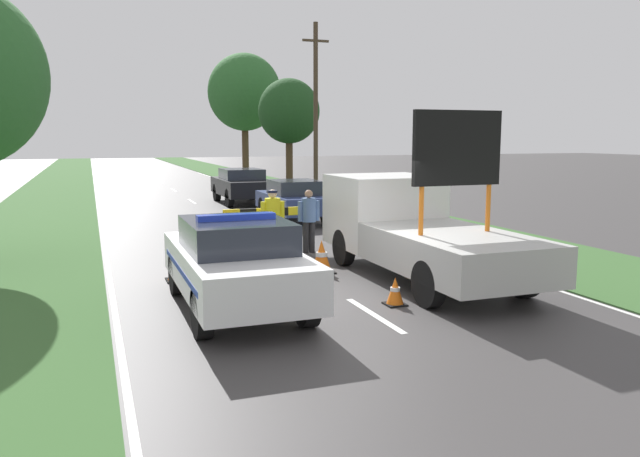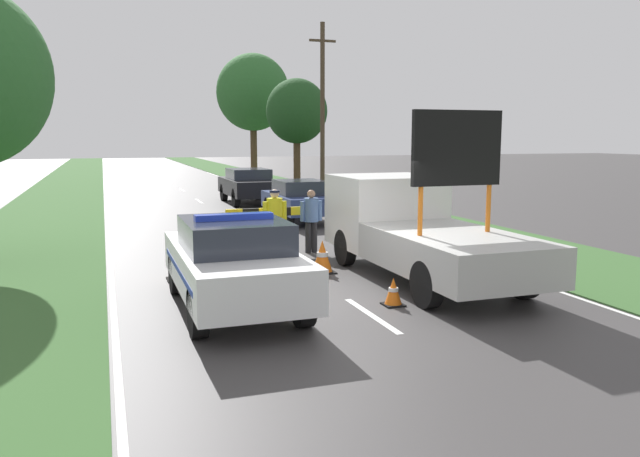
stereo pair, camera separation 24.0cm
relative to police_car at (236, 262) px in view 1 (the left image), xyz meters
name	(u,v)px [view 1 (the left image)]	position (x,y,z in m)	size (l,w,h in m)	color
ground_plane	(350,300)	(2.07, -0.10, -0.82)	(160.00, 160.00, 0.00)	#3D3A3A
lane_markings	(214,215)	(2.07, 12.97, -0.82)	(8.19, 56.93, 0.01)	silver
grass_verge_left	(48,203)	(-4.06, 19.90, -0.80)	(3.98, 120.00, 0.03)	#38602D
grass_verge_right	(308,194)	(8.20, 19.90, -0.80)	(3.98, 120.00, 0.03)	#38602D
police_car	(236,262)	(0.00, 0.00, 0.00)	(1.87, 4.52, 1.66)	white
work_truck	(413,227)	(4.14, 1.38, 0.22)	(2.23, 6.09, 3.42)	white
road_barrier	(272,216)	(2.07, 4.99, 0.12)	(2.53, 0.08, 1.14)	black
police_officer	(273,217)	(1.88, 4.28, 0.17)	(0.60, 0.38, 1.67)	#191E38
pedestrian_civilian	(309,216)	(2.91, 4.56, 0.12)	(0.58, 0.37, 1.61)	#232326
traffic_cone_near_police	(291,252)	(1.92, 2.97, -0.47)	(0.51, 0.51, 0.70)	black
traffic_cone_centre_front	(178,264)	(-0.64, 2.53, -0.48)	(0.50, 0.50, 0.68)	black
traffic_cone_near_truck	(395,291)	(2.68, -0.71, -0.58)	(0.35, 0.35, 0.50)	black
traffic_cone_behind_barrier	(322,257)	(2.39, 2.23, -0.47)	(0.52, 0.52, 0.71)	black
queued_car_hatch_blue	(294,200)	(4.39, 10.33, -0.06)	(1.76, 3.91, 1.44)	navy
queued_car_sedan_black	(241,185)	(4.00, 16.75, 0.01)	(1.89, 4.43, 1.54)	black
roadside_tree_near_left	(289,112)	(7.90, 22.05, 3.44)	(3.28, 3.28, 6.01)	#4C3823
roadside_tree_near_right	(244,93)	(6.95, 28.16, 4.80)	(4.50, 4.50, 8.01)	#4C3823
utility_pole	(316,111)	(7.26, 16.08, 3.22)	(1.20, 0.20, 7.85)	#473828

